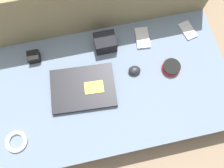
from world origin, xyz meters
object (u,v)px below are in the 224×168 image
Objects in this scene: speaker_puck at (171,67)px; phone_black at (142,38)px; phone_silver at (188,30)px; computer_mouse at (135,70)px; camera_pouch at (105,42)px; laptop at (83,88)px; charger_brick at (34,57)px.

speaker_puck is 0.72× the size of phone_black.
speaker_puck is 0.78× the size of phone_silver.
phone_silver is at bearing 51.10° from speaker_puck.
phone_silver is (0.34, 0.17, -0.01)m from computer_mouse.
speaker_puck is 0.22m from phone_black.
computer_mouse is 0.58× the size of camera_pouch.
speaker_puck is at bearing -141.29° from phone_silver.
phone_silver is at bearing -0.61° from camera_pouch.
laptop is at bearing -178.30° from speaker_puck.
computer_mouse reaches higher than laptop.
charger_brick reaches higher than phone_black.
camera_pouch is (-0.11, 0.17, 0.02)m from computer_mouse.
charger_brick is at bearing -175.00° from phone_black.
speaker_puck is (0.45, 0.01, 0.00)m from laptop.
phone_black is at bearing 166.14° from phone_silver.
laptop is 0.27m from computer_mouse.
computer_mouse is at bearing -56.68° from camera_pouch.
phone_silver is 0.81m from charger_brick.
charger_brick is at bearing 163.27° from speaker_puck.
computer_mouse is (0.26, 0.04, 0.00)m from laptop.
charger_brick is (-0.56, 0.00, 0.02)m from phone_black.
phone_black is at bearing 67.54° from computer_mouse.
speaker_puck is at bearing 5.99° from laptop.
phone_silver is 1.08× the size of camera_pouch.
phone_black is (0.35, 0.21, -0.01)m from laptop.
phone_silver is 0.25m from phone_black.
speaker_puck is 1.60× the size of charger_brick.
laptop is 3.56× the size of speaker_puck.
speaker_puck is at bearing -2.76° from computer_mouse.
charger_brick is (-0.66, 0.20, 0.01)m from speaker_puck.
speaker_puck is (0.18, -0.02, -0.00)m from computer_mouse.
speaker_puck is 0.85× the size of camera_pouch.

